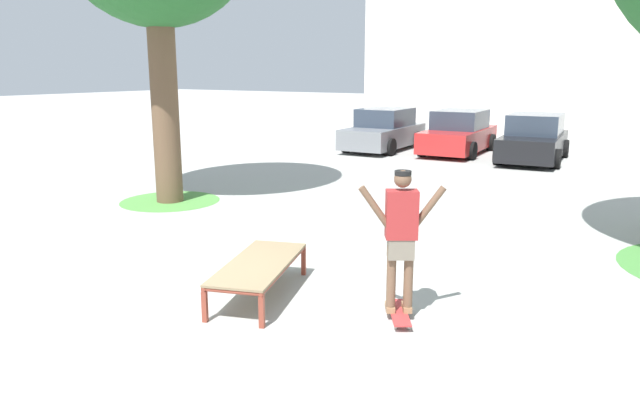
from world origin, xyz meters
TOP-DOWN VIEW (x-y plane):
  - ground_plane at (0.00, 0.00)m, footprint 120.00×120.00m
  - skate_box at (0.45, 0.52)m, footprint 1.32×2.04m
  - skateboard at (2.30, 0.80)m, footprint 0.59×0.79m
  - skater at (2.29, 0.80)m, footprint 0.89×0.59m
  - grass_patch_near_left at (-4.74, 4.00)m, footprint 2.19×2.19m
  - car_grey at (-4.47, 14.42)m, footprint 2.02×4.25m
  - car_red at (-1.83, 14.93)m, footprint 2.06×4.27m
  - car_black at (0.81, 14.47)m, footprint 2.18×4.33m

SIDE VIEW (x-z plane):
  - ground_plane at x=0.00m, z-range 0.00..0.00m
  - grass_patch_near_left at x=-4.74m, z-range 0.00..0.01m
  - skateboard at x=2.30m, z-range 0.03..0.12m
  - skate_box at x=0.45m, z-range 0.18..0.64m
  - car_grey at x=-4.47m, z-range -0.06..1.44m
  - car_red at x=-1.83m, z-range -0.06..1.44m
  - car_black at x=0.81m, z-range -0.06..1.44m
  - skater at x=2.29m, z-range 0.22..1.92m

